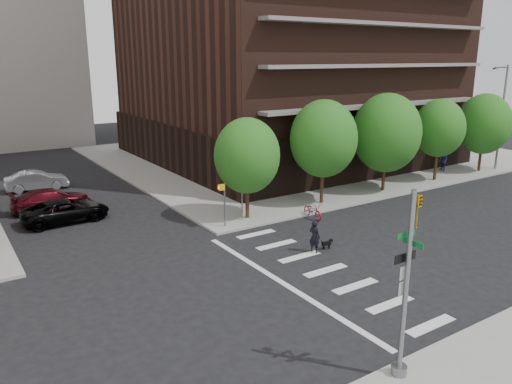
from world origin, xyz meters
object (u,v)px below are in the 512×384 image
(dog_walker, at_px, (315,237))
(scooter, at_px, (313,211))
(parked_car_silver, at_px, (37,180))
(pedestrian_far, at_px, (443,160))
(traffic_signal, at_px, (405,300))
(parked_car_maroon, at_px, (51,200))
(parked_car_black, at_px, (66,211))

(dog_walker, bearing_deg, scooter, -54.17)
(parked_car_silver, xyz_separation_m, pedestrian_far, (30.86, -13.08, 0.31))
(traffic_signal, relative_size, pedestrian_far, 3.33)
(parked_car_silver, bearing_deg, parked_car_maroon, -177.70)
(parked_car_silver, bearing_deg, traffic_signal, -166.35)
(traffic_signal, bearing_deg, pedestrian_far, 34.56)
(traffic_signal, distance_m, dog_walker, 10.75)
(traffic_signal, bearing_deg, dog_walker, 64.80)
(traffic_signal, relative_size, scooter, 3.16)
(scooter, height_order, dog_walker, dog_walker)
(dog_walker, distance_m, pedestrian_far, 22.84)
(pedestrian_far, bearing_deg, parked_car_silver, -89.35)
(parked_car_black, bearing_deg, dog_walker, -144.30)
(parked_car_black, relative_size, pedestrian_far, 2.85)
(dog_walker, bearing_deg, parked_car_black, 22.63)
(traffic_signal, bearing_deg, parked_car_black, 103.02)
(dog_walker, xyz_separation_m, pedestrian_far, (21.32, 8.21, 0.19))
(traffic_signal, relative_size, parked_car_maroon, 1.21)
(parked_car_maroon, distance_m, dog_walker, 18.08)
(parked_car_maroon, relative_size, scooter, 2.61)
(traffic_signal, xyz_separation_m, scooter, (8.04, 13.99, -2.20))
(parked_car_black, bearing_deg, pedestrian_far, -99.70)
(parked_car_black, xyz_separation_m, pedestrian_far, (30.86, -3.96, 0.34))
(scooter, distance_m, dog_walker, 5.66)
(dog_walker, bearing_deg, parked_car_silver, 8.69)
(traffic_signal, distance_m, parked_car_black, 22.42)
(parked_car_silver, relative_size, scooter, 2.35)
(parked_car_silver, height_order, pedestrian_far, pedestrian_far)
(scooter, bearing_deg, pedestrian_far, 18.30)
(parked_car_black, xyz_separation_m, dog_walker, (9.54, -12.17, 0.14))
(traffic_signal, distance_m, scooter, 16.29)
(parked_car_maroon, xyz_separation_m, parked_car_silver, (0.22, 6.07, 0.01))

